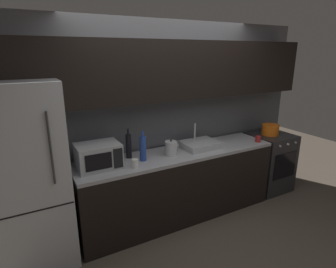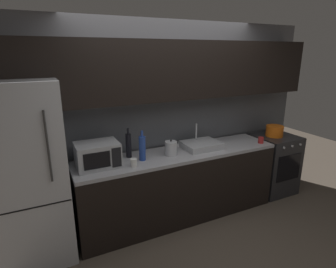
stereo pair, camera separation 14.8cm
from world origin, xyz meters
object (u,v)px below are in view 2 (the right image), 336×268
kettle (171,148)px  wine_bottle_blue (142,148)px  cooking_pot (275,131)px  refrigerator (30,175)px  mug_white (134,163)px  oven_range (273,163)px  wine_bottle_dark (129,145)px  mug_red (261,140)px  microwave (98,155)px

kettle → wine_bottle_blue: (-0.37, -0.00, 0.06)m
cooking_pot → refrigerator: bearing=-180.0°
refrigerator → mug_white: refrigerator is taller
refrigerator → oven_range: 3.38m
refrigerator → wine_bottle_dark: refrigerator is taller
refrigerator → wine_bottle_dark: size_ratio=5.25×
mug_white → wine_bottle_blue: bearing=41.9°
oven_range → mug_red: mug_red is taller
wine_bottle_blue → wine_bottle_dark: 0.20m
refrigerator → wine_bottle_blue: bearing=-1.4°
wine_bottle_dark → wine_bottle_blue: bearing=-56.1°
refrigerator → wine_bottle_blue: refrigerator is taller
refrigerator → cooking_pot: (3.31, 0.00, 0.04)m
mug_red → refrigerator: bearing=176.7°
oven_range → cooking_pot: bearing=177.9°
microwave → wine_bottle_blue: 0.51m
cooking_pot → mug_red: bearing=-158.8°
refrigerator → kettle: refrigerator is taller
mug_red → oven_range: bearing=19.4°
wine_bottle_dark → refrigerator: bearing=-172.8°
kettle → cooking_pot: size_ratio=0.78×
refrigerator → mug_white: bearing=-9.5°
refrigerator → oven_range: bearing=-0.0°
wine_bottle_dark → microwave: bearing=-163.5°
kettle → mug_red: size_ratio=2.29×
kettle → mug_red: kettle is taller
mug_red → cooking_pot: size_ratio=0.34×
refrigerator → wine_bottle_blue: size_ratio=5.28×
oven_range → microwave: 2.73m
kettle → wine_bottle_blue: 0.38m
mug_red → cooking_pot: bearing=21.2°
kettle → wine_bottle_dark: wine_bottle_dark is taller
wine_bottle_dark → mug_white: size_ratio=3.80×
wine_bottle_blue → wine_bottle_dark: size_ratio=0.99×
microwave → kettle: 0.88m
oven_range → wine_bottle_dark: size_ratio=2.51×
kettle → mug_red: bearing=-5.9°
microwave → wine_bottle_blue: (0.50, -0.05, 0.01)m
wine_bottle_blue → mug_white: 0.24m
oven_range → mug_red: bearing=-160.6°
oven_range → wine_bottle_blue: 2.24m
mug_red → mug_white: size_ratio=0.92×
microwave → wine_bottle_dark: size_ratio=1.29×
microwave → cooking_pot: (2.63, -0.02, -0.06)m
cooking_pot → mug_white: bearing=-175.7°
microwave → kettle: microwave is taller
refrigerator → mug_white: size_ratio=19.96×
microwave → wine_bottle_blue: wine_bottle_blue is taller
microwave → mug_white: bearing=-28.7°
mug_white → kettle: bearing=15.2°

